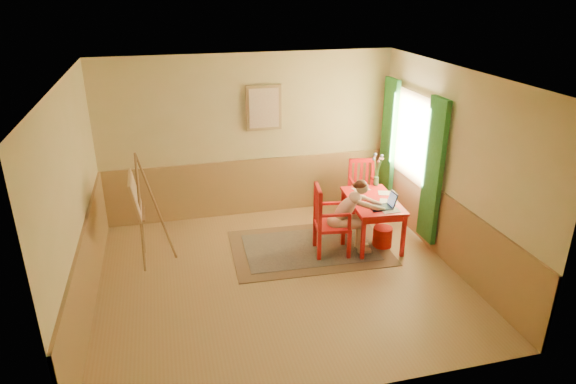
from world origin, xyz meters
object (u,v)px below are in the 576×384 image
object	(u,v)px
laptop	(384,205)
chair_left	(329,221)
easel	(138,199)
chair_back	(362,190)
table	(372,205)
figure	(350,213)

from	to	relation	value
laptop	chair_left	bearing A→B (deg)	171.92
easel	chair_back	bearing A→B (deg)	10.60
table	chair_back	distance (m)	0.93
chair_back	figure	world-z (taller)	figure
figure	laptop	world-z (taller)	figure
easel	laptop	bearing A→B (deg)	-8.53
table	chair_left	bearing A→B (deg)	-165.29
table	figure	world-z (taller)	figure
figure	table	bearing A→B (deg)	28.11
chair_back	laptop	xyz separation A→B (m)	(-0.16, -1.22, 0.26)
figure	chair_left	bearing A→B (deg)	173.04
chair_left	chair_back	world-z (taller)	chair_left
chair_left	easel	distance (m)	2.77
table	chair_back	world-z (taller)	chair_back
table	laptop	bearing A→B (deg)	-82.41
chair_left	chair_back	bearing A→B (deg)	48.20
figure	easel	distance (m)	3.08
table	figure	distance (m)	0.52
chair_left	laptop	world-z (taller)	chair_left
chair_left	chair_back	xyz separation A→B (m)	(0.98, 1.10, -0.03)
chair_left	laptop	size ratio (longest dim) A/B	2.83
chair_left	figure	xyz separation A→B (m)	(0.32, -0.04, 0.10)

